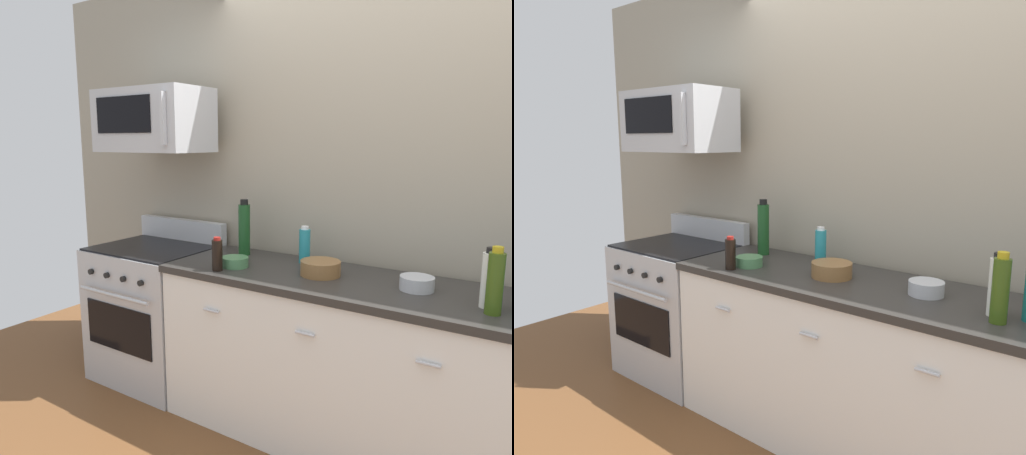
{
  "view_description": "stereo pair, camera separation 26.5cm",
  "coord_description": "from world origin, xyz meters",
  "views": [
    {
      "loc": [
        0.7,
        -2.23,
        1.62
      ],
      "look_at": [
        -0.74,
        -0.05,
        1.15
      ],
      "focal_mm": 33.5,
      "sensor_mm": 36.0,
      "label": 1
    },
    {
      "loc": [
        0.91,
        -2.07,
        1.62
      ],
      "look_at": [
        -0.74,
        -0.05,
        1.15
      ],
      "focal_mm": 33.5,
      "sensor_mm": 36.0,
      "label": 2
    }
  ],
  "objects": [
    {
      "name": "bowl_green_glaze",
      "position": [
        -0.85,
        -0.11,
        0.95
      ],
      "size": [
        0.15,
        0.15,
        0.06
      ],
      "color": "#477A4C",
      "rests_on": "countertop_slab"
    },
    {
      "name": "bottle_vinegar_white",
      "position": [
        0.45,
        -0.06,
        1.04
      ],
      "size": [
        0.07,
        0.07,
        0.26
      ],
      "color": "silver",
      "rests_on": "countertop_slab"
    },
    {
      "name": "ground_plane",
      "position": [
        0.0,
        0.0,
        0.0
      ],
      "size": [
        6.66,
        6.66,
        0.0
      ],
      "primitive_type": "plane",
      "color": "brown"
    },
    {
      "name": "bottle_soy_sauce_dark",
      "position": [
        -0.88,
        -0.23,
        1.01
      ],
      "size": [
        0.06,
        0.06,
        0.19
      ],
      "color": "black",
      "rests_on": "countertop_slab"
    },
    {
      "name": "bottle_wine_green",
      "position": [
        -0.97,
        0.16,
        1.08
      ],
      "size": [
        0.07,
        0.07,
        0.35
      ],
      "color": "#19471E",
      "rests_on": "countertop_slab"
    },
    {
      "name": "bottle_olive_oil",
      "position": [
        0.48,
        -0.13,
        1.05
      ],
      "size": [
        0.07,
        0.07,
        0.28
      ],
      "color": "#385114",
      "rests_on": "countertop_slab"
    },
    {
      "name": "microwave",
      "position": [
        -1.61,
        0.05,
        1.75
      ],
      "size": [
        0.74,
        0.44,
        0.4
      ],
      "color": "#B7BABF"
    },
    {
      "name": "back_wall",
      "position": [
        0.0,
        0.41,
        1.35
      ],
      "size": [
        5.55,
        0.1,
        2.7
      ],
      "primitive_type": "cube",
      "color": "#9E937F",
      "rests_on": "ground_plane"
    },
    {
      "name": "bowl_steel_prep",
      "position": [
        0.13,
        0.02,
        0.95
      ],
      "size": [
        0.16,
        0.16,
        0.07
      ],
      "color": "#B2B5BA",
      "rests_on": "countertop_slab"
    },
    {
      "name": "range_oven",
      "position": [
        -1.61,
        0.0,
        0.47
      ],
      "size": [
        0.76,
        0.69,
        1.07
      ],
      "color": "#B7BABF",
      "rests_on": "ground_plane"
    },
    {
      "name": "bottle_dish_soap",
      "position": [
        -0.56,
        0.19,
        1.02
      ],
      "size": [
        0.07,
        0.07,
        0.22
      ],
      "color": "teal",
      "rests_on": "countertop_slab"
    },
    {
      "name": "bowl_wooden_salad",
      "position": [
        -0.37,
        0.0,
        0.96
      ],
      "size": [
        0.21,
        0.21,
        0.08
      ],
      "color": "brown",
      "rests_on": "countertop_slab"
    },
    {
      "name": "counter_unit",
      "position": [
        -0.0,
        -0.0,
        0.46
      ],
      "size": [
        2.46,
        0.66,
        0.92
      ],
      "color": "white",
      "rests_on": "ground_plane"
    }
  ]
}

